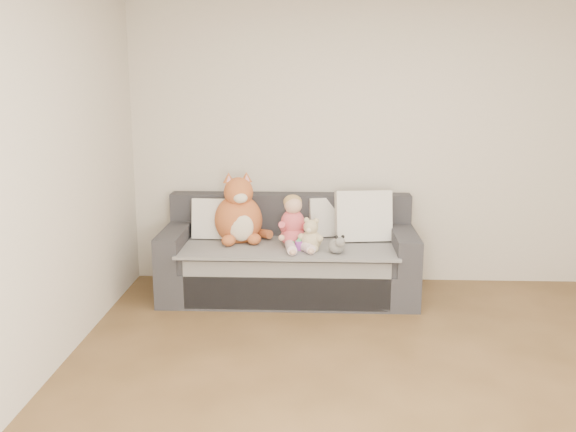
% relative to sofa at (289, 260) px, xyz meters
% --- Properties ---
extents(room_shell, '(5.00, 5.00, 5.00)m').
position_rel_sofa_xyz_m(room_shell, '(0.77, -1.64, 0.99)').
color(room_shell, brown).
rests_on(room_shell, ground).
extents(sofa, '(2.20, 0.94, 0.85)m').
position_rel_sofa_xyz_m(sofa, '(0.00, 0.00, 0.00)').
color(sofa, '#28282D').
rests_on(sofa, ground).
extents(cushion_left, '(0.40, 0.19, 0.37)m').
position_rel_sofa_xyz_m(cushion_left, '(-0.67, 0.11, 0.34)').
color(cushion_left, silver).
rests_on(cushion_left, sofa).
extents(cushion_right_back, '(0.42, 0.26, 0.37)m').
position_rel_sofa_xyz_m(cushion_right_back, '(0.37, 0.25, 0.34)').
color(cushion_right_back, silver).
rests_on(cushion_right_back, sofa).
extents(cushion_right_front, '(0.51, 0.28, 0.46)m').
position_rel_sofa_xyz_m(cushion_right_front, '(0.66, 0.09, 0.39)').
color(cushion_right_front, silver).
rests_on(cushion_right_front, sofa).
extents(toddler, '(0.31, 0.46, 0.45)m').
position_rel_sofa_xyz_m(toddler, '(0.05, -0.15, 0.35)').
color(toddler, '#DD504E').
rests_on(toddler, sofa).
extents(plush_cat, '(0.52, 0.50, 0.65)m').
position_rel_sofa_xyz_m(plush_cat, '(-0.44, 0.01, 0.40)').
color(plush_cat, '#A74F25').
rests_on(plush_cat, sofa).
extents(teddy_bear, '(0.22, 0.18, 0.28)m').
position_rel_sofa_xyz_m(teddy_bear, '(0.20, -0.25, 0.28)').
color(teddy_bear, tan).
rests_on(teddy_bear, sofa).
extents(plush_cow, '(0.14, 0.21, 0.17)m').
position_rel_sofa_xyz_m(plush_cow, '(0.41, -0.36, 0.23)').
color(plush_cow, white).
rests_on(plush_cow, sofa).
extents(sippy_cup, '(0.10, 0.07, 0.11)m').
position_rel_sofa_xyz_m(sippy_cup, '(0.09, -0.27, 0.22)').
color(sippy_cup, purple).
rests_on(sippy_cup, sofa).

